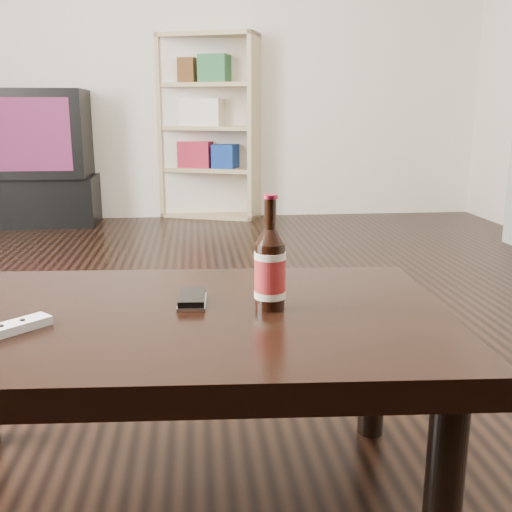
{
  "coord_description": "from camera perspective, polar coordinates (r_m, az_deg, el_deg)",
  "views": [
    {
      "loc": [
        0.13,
        -1.98,
        0.86
      ],
      "look_at": [
        0.25,
        -0.77,
        0.57
      ],
      "focal_mm": 42.0,
      "sensor_mm": 36.0,
      "label": 1
    }
  ],
  "objects": [
    {
      "name": "tv_stand",
      "position": [
        4.96,
        -20.27,
        4.99
      ],
      "size": [
        0.94,
        0.47,
        0.37
      ],
      "primitive_type": "cube",
      "rotation": [
        0.0,
        0.0,
        0.0
      ],
      "color": "black",
      "rests_on": "floor"
    },
    {
      "name": "beer_bottle",
      "position": [
        1.27,
        1.35,
        -1.26
      ],
      "size": [
        0.07,
        0.07,
        0.25
      ],
      "rotation": [
        0.0,
        0.0,
        0.08
      ],
      "color": "black",
      "rests_on": "coffee_table"
    },
    {
      "name": "floor",
      "position": [
        2.17,
        -8.89,
        -10.12
      ],
      "size": [
        5.0,
        6.0,
        0.01
      ],
      "primitive_type": "cube",
      "color": "black",
      "rests_on": "ground"
    },
    {
      "name": "remote",
      "position": [
        1.25,
        -22.37,
        -6.38
      ],
      "size": [
        0.14,
        0.14,
        0.02
      ],
      "rotation": [
        0.0,
        0.0,
        -0.81
      ],
      "color": "silver",
      "rests_on": "coffee_table"
    },
    {
      "name": "coffee_table",
      "position": [
        1.3,
        -8.52,
        -7.79
      ],
      "size": [
        1.24,
        0.77,
        0.45
      ],
      "rotation": [
        0.0,
        0.0,
        -0.05
      ],
      "color": "black",
      "rests_on": "floor"
    },
    {
      "name": "phone",
      "position": [
        1.33,
        -6.11,
        -4.11
      ],
      "size": [
        0.07,
        0.12,
        0.02
      ],
      "rotation": [
        0.0,
        0.0,
        -0.05
      ],
      "color": "#ACACAE",
      "rests_on": "coffee_table"
    },
    {
      "name": "tv",
      "position": [
        4.91,
        -20.77,
        10.87
      ],
      "size": [
        0.86,
        0.55,
        0.65
      ],
      "rotation": [
        0.0,
        0.0,
        0.0
      ],
      "color": "black",
      "rests_on": "tv_stand"
    },
    {
      "name": "wall_back",
      "position": [
        5.02,
        -7.75,
        19.11
      ],
      "size": [
        5.0,
        0.02,
        2.7
      ],
      "primitive_type": "cube",
      "color": "silver",
      "rests_on": "ground"
    },
    {
      "name": "bookshelf",
      "position": [
        5.03,
        -4.34,
        12.42
      ],
      "size": [
        0.86,
        0.61,
        1.46
      ],
      "rotation": [
        0.0,
        0.0,
        -0.36
      ],
      "color": "#9C835A",
      "rests_on": "floor"
    }
  ]
}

